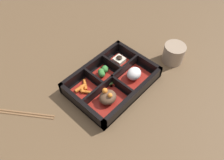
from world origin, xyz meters
The scene contains 11 objects.
ground_plane centered at (0.00, 0.00, 0.00)m, with size 3.00×3.00×0.00m, color brown.
bento_base centered at (0.00, 0.00, 0.01)m, with size 0.31×0.22×0.01m.
bento_rim centered at (0.00, 0.00, 0.02)m, with size 0.31×0.22×0.05m.
bowl_rice centered at (-0.07, 0.04, 0.03)m, with size 0.12×0.08×0.05m.
bowl_stew centered at (0.07, 0.04, 0.03)m, with size 0.12×0.08×0.06m.
bowl_tofu centered at (-0.09, -0.05, 0.02)m, with size 0.07×0.07×0.03m.
bowl_greens centered at (-0.01, -0.05, 0.02)m, with size 0.07×0.07×0.03m.
bowl_carrots centered at (0.09, -0.05, 0.02)m, with size 0.08×0.07×0.02m.
bowl_pickles centered at (0.01, 0.00, 0.01)m, with size 0.04×0.04×0.01m.
tea_cup centered at (-0.26, 0.09, 0.04)m, with size 0.08×0.08×0.07m.
chopsticks centered at (0.30, -0.14, 0.00)m, with size 0.14×0.20×0.01m.
Camera 1 is at (0.36, 0.34, 0.64)m, focal length 35.00 mm.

